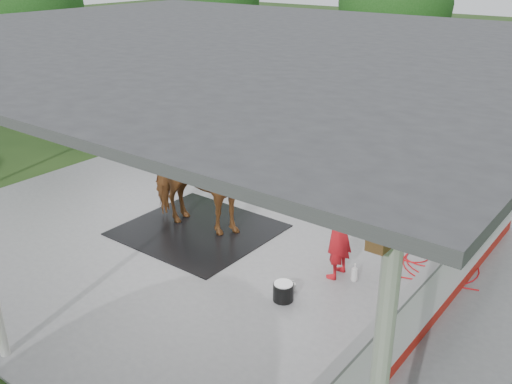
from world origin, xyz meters
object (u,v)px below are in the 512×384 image
Objects in this scene: wash_bucket at (283,291)px; horse at (196,183)px; handler at (339,231)px; dasher_board at (439,287)px.

horse is at bearing 160.17° from wash_bucket.
wash_bucket is at bearing -17.20° from handler.
handler is 5.16× the size of wash_bucket.
dasher_board is 3.25× the size of horse.
wash_bucket is at bearing -117.79° from horse.
dasher_board is 1.94m from handler.
wash_bucket is at bearing -153.63° from dasher_board.
horse reaches higher than dasher_board.
handler is at bearing -94.57° from horse.
wash_bucket is (-0.30, -1.24, -0.73)m from handler.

